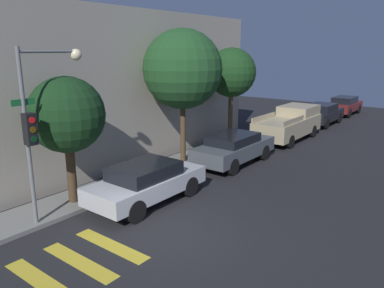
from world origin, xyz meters
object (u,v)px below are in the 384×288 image
Objects in this scene: sedan_middle at (234,148)px; sedan_far_end at (322,114)px; tree_near_corner at (67,116)px; sedan_near_corner at (147,182)px; pickup_truck at (290,123)px; sedan_tail_of_row at (344,105)px; tree_far_end at (231,73)px; tree_midblock at (183,69)px; traffic_light_pole at (41,112)px.

sedan_middle is 11.81m from sedan_far_end.
sedan_near_corner is at bearing -47.59° from tree_near_corner.
sedan_far_end is at bearing 0.00° from pickup_truck.
sedan_near_corner is 5.74m from sedan_middle.
sedan_tail_of_row is 0.83× the size of tree_far_end.
tree_near_corner is (-19.24, 1.86, 2.32)m from sedan_far_end.
tree_midblock is (-7.71, 1.86, 3.38)m from pickup_truck.
traffic_light_pole is 1.20× the size of sedan_tail_of_row.
tree_far_end reaches higher than traffic_light_pole.
traffic_light_pole is at bearing -177.03° from tree_far_end.
sedan_middle is at bearing -8.33° from traffic_light_pole.
pickup_truck is 5.09m from tree_far_end.
sedan_far_end is 0.72× the size of tree_midblock.
sedan_near_corner is 12.00m from pickup_truck.
sedan_middle is 0.76× the size of tree_midblock.
traffic_light_pole reaches higher than sedan_tail_of_row.
tree_far_end is (-9.19, 1.86, 3.20)m from sedan_far_end.
sedan_near_corner is 0.72× the size of tree_midblock.
sedan_near_corner is at bearing -167.47° from tree_far_end.
sedan_middle is (5.74, 0.00, 0.01)m from sedan_near_corner.
traffic_light_pole is 1.21× the size of sedan_near_corner.
pickup_truck is at bearing -180.00° from sedan_tail_of_row.
tree_near_corner is at bearing 180.00° from tree_far_end.
sedan_near_corner is at bearing -23.44° from traffic_light_pole.
traffic_light_pole is 4.18m from sedan_near_corner.
sedan_middle is 4.54m from tree_far_end.
sedan_far_end reaches higher than sedan_near_corner.
pickup_truck reaches higher than sedan_middle.
sedan_far_end is 1.00× the size of tree_near_corner.
tree_midblock reaches higher than tree_far_end.
tree_midblock is 1.15× the size of tree_far_end.
sedan_tail_of_row is 24.78m from tree_near_corner.
traffic_light_pole is 15.19m from pickup_truck.
tree_near_corner is at bearing 132.41° from sedan_near_corner.
tree_near_corner reaches higher than sedan_near_corner.
sedan_tail_of_row is (25.83, -1.27, -2.68)m from traffic_light_pole.
tree_midblock reaches higher than sedan_tail_of_row.
sedan_near_corner is at bearing 180.00° from sedan_tail_of_row.
sedan_middle is 17.16m from sedan_tail_of_row.
sedan_middle is at bearing -144.63° from tree_far_end.
sedan_tail_of_row is 19.04m from tree_midblock.
sedan_far_end is (11.81, -0.00, 0.02)m from sedan_middle.
tree_far_end is (11.28, 0.59, 0.53)m from traffic_light_pole.
tree_near_corner is at bearing 180.00° from tree_midblock.
pickup_truck is at bearing -180.00° from sedan_far_end.
pickup_truck is 0.89× the size of tree_midblock.
tree_far_end reaches higher than sedan_far_end.
sedan_far_end is 0.83× the size of tree_far_end.
sedan_middle is 4.28m from tree_midblock.
sedan_middle is at bearing 180.00° from sedan_far_end.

